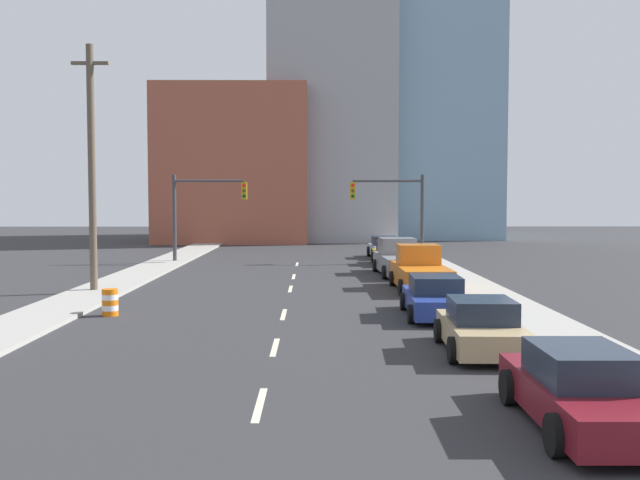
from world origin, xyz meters
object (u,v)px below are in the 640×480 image
traffic_barrel (110,302)px  sedan_maroon (580,391)px  utility_pole_left_mid (92,167)px  pickup_truck_gray (399,260)px  pickup_truck_orange (420,272)px  sedan_yellow (390,254)px  sedan_tan (481,328)px  traffic_signal_left (197,205)px  sedan_silver (385,248)px  traffic_signal_right (400,205)px  sedan_blue (435,298)px

traffic_barrel → sedan_maroon: size_ratio=0.20×
utility_pole_left_mid → pickup_truck_gray: 16.64m
sedan_maroon → pickup_truck_orange: size_ratio=0.87×
pickup_truck_gray → sedan_maroon: bearing=-92.1°
utility_pole_left_mid → traffic_barrel: bearing=-68.1°
sedan_yellow → sedan_tan: bearing=-92.7°
traffic_signal_left → traffic_barrel: 20.99m
utility_pole_left_mid → sedan_silver: (14.51, 18.22, -4.79)m
traffic_signal_right → pickup_truck_gray: (-0.88, -7.35, -2.90)m
traffic_barrel → sedan_silver: 27.17m
pickup_truck_orange → traffic_barrel: bearing=-150.1°
sedan_yellow → sedan_maroon: bearing=-92.0°
pickup_truck_orange → sedan_maroon: bearing=-90.6°
traffic_signal_right → sedan_silver: bearing=99.5°
traffic_signal_left → traffic_signal_right: bearing=0.0°
traffic_signal_right → sedan_silver: size_ratio=1.26×
sedan_maroon → traffic_barrel: bearing=134.7°
traffic_signal_right → utility_pole_left_mid: (-15.11, -14.61, 1.78)m
sedan_tan → utility_pole_left_mid: bearing=141.4°
traffic_signal_left → sedan_tan: traffic_signal_left is taller
sedan_tan → sedan_blue: (-0.24, 5.83, -0.01)m
utility_pole_left_mid → pickup_truck_orange: (14.41, 0.91, -4.67)m
sedan_maroon → sedan_silver: 36.67m
traffic_barrel → pickup_truck_orange: 13.87m
traffic_signal_right → sedan_maroon: (-0.70, -33.06, -3.04)m
utility_pole_left_mid → sedan_tan: (14.11, -12.20, -4.82)m
sedan_tan → sedan_blue: bearing=94.6°
utility_pole_left_mid → sedan_tan: 19.26m
pickup_truck_gray → sedan_yellow: size_ratio=1.43×
traffic_barrel → pickup_truck_orange: bearing=30.5°
utility_pole_left_mid → sedan_blue: size_ratio=2.27×
traffic_signal_right → traffic_barrel: bearing=-121.4°
traffic_barrel → sedan_yellow: 22.77m
traffic_barrel → utility_pole_left_mid: bearing=111.9°
pickup_truck_gray → sedan_blue: bearing=-94.1°
pickup_truck_gray → sedan_yellow: bearing=86.1°
traffic_signal_left → sedan_maroon: size_ratio=1.20×
sedan_tan → pickup_truck_gray: pickup_truck_gray is taller
traffic_signal_right → sedan_maroon: traffic_signal_right is taller
traffic_signal_left → sedan_maroon: 35.40m
traffic_signal_right → sedan_yellow: (-0.75, -1.33, -3.03)m
traffic_signal_right → pickup_truck_gray: traffic_signal_right is taller
utility_pole_left_mid → pickup_truck_gray: size_ratio=1.76×
sedan_maroon → sedan_tan: size_ratio=1.09×
sedan_tan → pickup_truck_orange: pickup_truck_orange is taller
pickup_truck_orange → sedan_yellow: size_ratio=1.26×
utility_pole_left_mid → traffic_barrel: 8.29m
traffic_barrel → sedan_blue: 11.41m
sedan_blue → utility_pole_left_mid: bearing=157.4°
sedan_silver → utility_pole_left_mid: bearing=-130.5°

